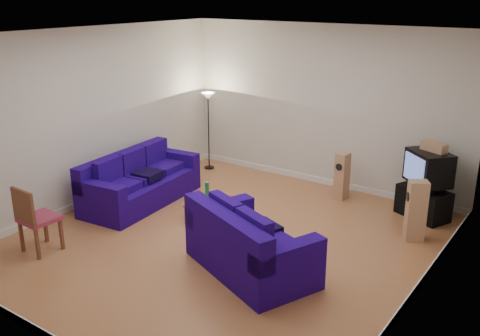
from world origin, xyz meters
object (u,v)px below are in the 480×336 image
Objects in this scene: sofa_three_seat at (139,184)px; coffee_table at (216,205)px; tv_stand at (423,203)px; television at (429,168)px; sofa_loveseat at (247,248)px.

coffee_table is at bearing 86.60° from sofa_three_seat.
sofa_three_seat reaches higher than tv_stand.
coffee_table is 3.68m from television.
coffee_table is 1.23× the size of television.
television is at bearing 88.52° from sofa_loveseat.
coffee_table is at bearing -117.06° from tv_stand.
television is at bearing 38.32° from coffee_table.
television reaches higher than tv_stand.
sofa_three_seat is 2.21× the size of coffee_table.
tv_stand is 0.66m from television.
sofa_loveseat is at bearing -72.01° from television.
sofa_loveseat reaches higher than sofa_three_seat.
tv_stand is (1.44, 3.34, -0.10)m from sofa_loveseat.
television is (0.02, -0.00, 0.66)m from tv_stand.
tv_stand is (2.83, 2.25, -0.05)m from coffee_table.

